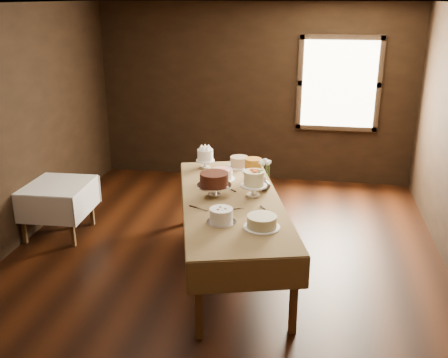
% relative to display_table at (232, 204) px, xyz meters
% --- Properties ---
extents(floor, '(5.00, 6.00, 0.01)m').
position_rel_display_table_xyz_m(floor, '(-0.13, 0.06, -0.76)').
color(floor, black).
rests_on(floor, ground).
extents(ceiling, '(5.00, 6.00, 0.01)m').
position_rel_display_table_xyz_m(ceiling, '(-0.13, 0.06, 2.04)').
color(ceiling, beige).
rests_on(ceiling, wall_back).
extents(wall_back, '(5.00, 0.02, 2.80)m').
position_rel_display_table_xyz_m(wall_back, '(-0.13, 3.06, 0.64)').
color(wall_back, black).
rests_on(wall_back, ground).
extents(wall_front, '(5.00, 0.02, 2.80)m').
position_rel_display_table_xyz_m(wall_front, '(-0.13, -2.94, 0.64)').
color(wall_front, black).
rests_on(wall_front, ground).
extents(wall_left, '(0.02, 6.00, 2.80)m').
position_rel_display_table_xyz_m(wall_left, '(-2.63, 0.06, 0.64)').
color(wall_left, black).
rests_on(wall_left, ground).
extents(window, '(1.10, 0.05, 1.30)m').
position_rel_display_table_xyz_m(window, '(1.17, 3.00, 0.84)').
color(window, '#FFEABF').
rests_on(window, wall_back).
extents(display_table, '(1.69, 2.82, 0.82)m').
position_rel_display_table_xyz_m(display_table, '(0.00, 0.00, 0.00)').
color(display_table, '#4C3014').
rests_on(display_table, ground).
extents(side_table, '(0.84, 0.84, 0.67)m').
position_rel_display_table_xyz_m(side_table, '(-2.29, 0.48, -0.16)').
color(side_table, '#4C3014').
rests_on(side_table, ground).
extents(cake_meringue, '(0.24, 0.24, 0.25)m').
position_rel_display_table_xyz_m(cake_meringue, '(-0.50, 0.99, 0.17)').
color(cake_meringue, white).
rests_on(cake_meringue, display_table).
extents(cake_speckled, '(0.31, 0.31, 0.13)m').
position_rel_display_table_xyz_m(cake_speckled, '(-0.08, 1.10, 0.12)').
color(cake_speckled, white).
rests_on(cake_speckled, display_table).
extents(cake_lattice, '(0.34, 0.34, 0.11)m').
position_rel_display_table_xyz_m(cake_lattice, '(-0.21, 0.60, 0.12)').
color(cake_lattice, white).
rests_on(cake_lattice, display_table).
extents(cake_caramel, '(0.26, 0.26, 0.29)m').
position_rel_display_table_xyz_m(cake_caramel, '(0.16, 0.58, 0.19)').
color(cake_caramel, white).
rests_on(cake_caramel, display_table).
extents(cake_chocolate, '(0.43, 0.43, 0.27)m').
position_rel_display_table_xyz_m(cake_chocolate, '(-0.20, 0.08, 0.18)').
color(cake_chocolate, silver).
rests_on(cake_chocolate, display_table).
extents(cake_flowers, '(0.31, 0.31, 0.29)m').
position_rel_display_table_xyz_m(cake_flowers, '(0.22, 0.14, 0.19)').
color(cake_flowers, white).
rests_on(cake_flowers, display_table).
extents(cake_swirl, '(0.29, 0.29, 0.14)m').
position_rel_display_table_xyz_m(cake_swirl, '(-0.00, -0.61, 0.13)').
color(cake_swirl, silver).
rests_on(cake_swirl, display_table).
extents(cake_cream, '(0.35, 0.35, 0.12)m').
position_rel_display_table_xyz_m(cake_cream, '(0.39, -0.66, 0.12)').
color(cake_cream, white).
rests_on(cake_cream, display_table).
extents(cake_server_a, '(0.22, 0.14, 0.01)m').
position_rel_display_table_xyz_m(cake_server_a, '(0.10, -0.26, 0.06)').
color(cake_server_a, silver).
rests_on(cake_server_a, display_table).
extents(cake_server_b, '(0.15, 0.21, 0.01)m').
position_rel_display_table_xyz_m(cake_server_b, '(0.42, -0.28, 0.06)').
color(cake_server_b, silver).
rests_on(cake_server_b, display_table).
extents(cake_server_c, '(0.18, 0.19, 0.01)m').
position_rel_display_table_xyz_m(cake_server_c, '(-0.10, 0.33, 0.06)').
color(cake_server_c, silver).
rests_on(cake_server_c, display_table).
extents(cake_server_d, '(0.17, 0.20, 0.01)m').
position_rel_display_table_xyz_m(cake_server_d, '(0.24, 0.42, 0.06)').
color(cake_server_d, silver).
rests_on(cake_server_d, display_table).
extents(cake_server_e, '(0.23, 0.13, 0.01)m').
position_rel_display_table_xyz_m(cake_server_e, '(-0.25, -0.33, 0.06)').
color(cake_server_e, silver).
rests_on(cake_server_e, display_table).
extents(flower_vase, '(0.16, 0.16, 0.15)m').
position_rel_display_table_xyz_m(flower_vase, '(0.32, 0.33, 0.13)').
color(flower_vase, '#2D2823').
rests_on(flower_vase, display_table).
extents(flower_bouquet, '(0.14, 0.14, 0.20)m').
position_rel_display_table_xyz_m(flower_bouquet, '(0.32, 0.33, 0.33)').
color(flower_bouquet, white).
rests_on(flower_bouquet, flower_vase).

